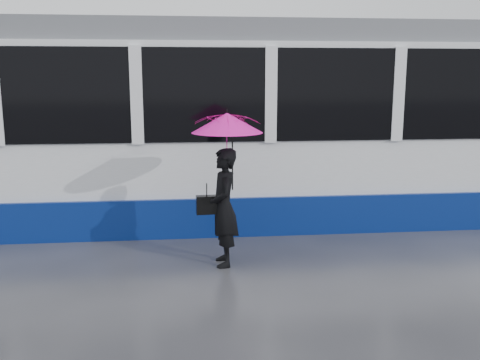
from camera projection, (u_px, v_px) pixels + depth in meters
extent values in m
plane|color=#2A2A2F|center=(215.00, 265.00, 7.13)|extent=(90.00, 90.00, 0.00)
cube|color=#3F3D38|center=(209.00, 228.00, 8.87)|extent=(34.00, 0.07, 0.02)
cube|color=#3F3D38|center=(205.00, 207.00, 10.28)|extent=(34.00, 0.07, 0.02)
cube|color=white|center=(287.00, 131.00, 9.44)|extent=(24.00, 2.40, 2.95)
cube|color=navy|center=(286.00, 198.00, 9.67)|extent=(24.00, 2.56, 0.62)
cube|color=black|center=(288.00, 93.00, 9.31)|extent=(23.00, 2.48, 1.40)
cube|color=slate|center=(289.00, 35.00, 9.12)|extent=(23.60, 2.20, 0.35)
imported|color=black|center=(224.00, 207.00, 7.02)|extent=(0.41, 0.59, 1.57)
imported|color=#FD157B|center=(227.00, 142.00, 6.86)|extent=(0.90, 0.92, 0.78)
cone|color=#FD157B|center=(227.00, 123.00, 6.81)|extent=(0.97, 0.97, 0.25)
cylinder|color=black|center=(227.00, 111.00, 6.78)|extent=(0.01, 0.01, 0.06)
cylinder|color=black|center=(232.00, 164.00, 6.94)|extent=(0.02, 0.02, 0.69)
cube|color=black|center=(207.00, 205.00, 7.01)|extent=(0.29, 0.14, 0.24)
cylinder|color=black|center=(207.00, 189.00, 6.97)|extent=(0.01, 0.01, 0.18)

